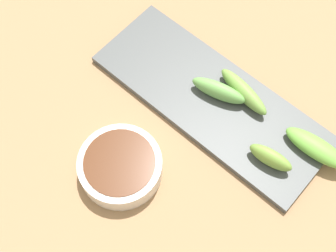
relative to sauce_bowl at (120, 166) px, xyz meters
The scene contains 7 objects.
tabletop 0.11m from the sauce_bowl, 12.43° to the right, with size 2.10×2.10×0.02m, color #99734F.
sauce_bowl is the anchor object (origin of this frame).
serving_plate 0.17m from the sauce_bowl, ahead, with size 0.14×0.37×0.01m, color #494B4D.
broccoli_stalk_0 0.21m from the sauce_bowl, 15.71° to the right, with size 0.02×0.10×0.03m, color #75A045.
broccoli_stalk_1 0.18m from the sauce_bowl, ahead, with size 0.02×0.08×0.03m, color #6BA751.
broccoli_stalk_2 0.21m from the sauce_bowl, 46.00° to the right, with size 0.02×0.06×0.03m, color #7AA641.
broccoli_stalk_3 0.27m from the sauce_bowl, 43.35° to the right, with size 0.03×0.10×0.03m, color #6DB141.
Camera 1 is at (-0.24, -0.18, 0.65)m, focal length 50.33 mm.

